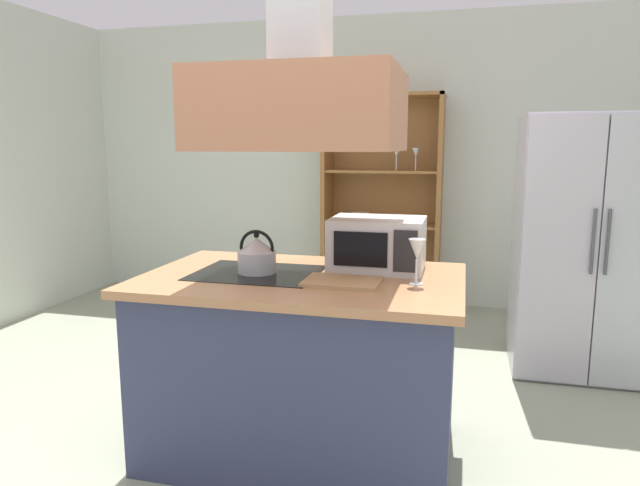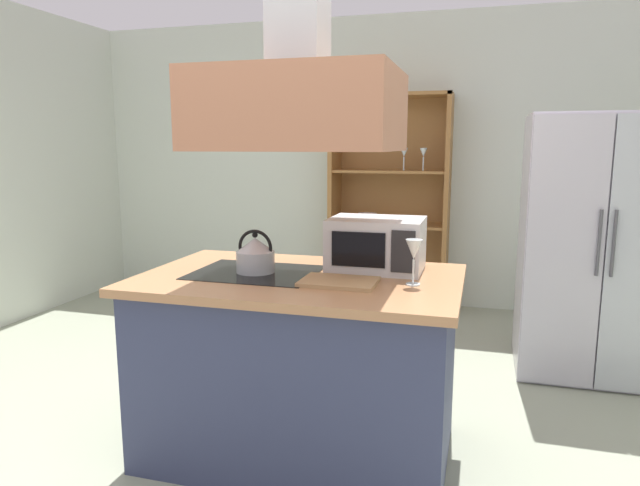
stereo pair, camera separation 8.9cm
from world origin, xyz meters
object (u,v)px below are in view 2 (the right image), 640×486
kettle (255,255)px  cutting_board (339,282)px  dish_cabinet (390,215)px  refrigerator (593,246)px  wine_glass_on_counter (414,252)px  microwave (376,244)px

kettle → cutting_board: bearing=-13.5°
dish_cabinet → cutting_board: 2.83m
dish_cabinet → cutting_board: size_ratio=5.79×
dish_cabinet → cutting_board: bearing=-85.5°
refrigerator → cutting_board: refrigerator is taller
cutting_board → wine_glass_on_counter: (0.32, 0.07, 0.14)m
refrigerator → cutting_board: 2.09m
microwave → dish_cabinet: bearing=97.6°
refrigerator → microwave: size_ratio=3.73×
kettle → microwave: size_ratio=0.46×
kettle → wine_glass_on_counter: size_ratio=1.02×
refrigerator → cutting_board: bearing=-129.2°
cutting_board → wine_glass_on_counter: bearing=12.4°
dish_cabinet → microwave: (0.33, -2.48, 0.16)m
refrigerator → kettle: refrigerator is taller
kettle → microwave: 0.60m
kettle → refrigerator: bearing=40.5°
kettle → cutting_board: 0.47m
refrigerator → wine_glass_on_counter: size_ratio=8.33×
microwave → cutting_board: bearing=-107.3°
wine_glass_on_counter → refrigerator: bearing=57.2°
microwave → wine_glass_on_counter: 0.35m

